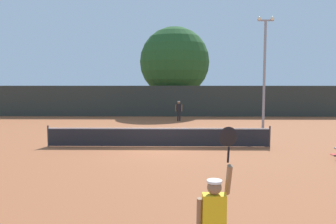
% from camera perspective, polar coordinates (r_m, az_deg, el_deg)
% --- Properties ---
extents(ground_plane, '(120.00, 120.00, 0.00)m').
position_cam_1_polar(ground_plane, '(16.90, -1.66, -5.96)').
color(ground_plane, '#9E5633').
extents(tennis_net, '(11.26, 0.08, 1.07)m').
position_cam_1_polar(tennis_net, '(16.80, -1.67, -4.24)').
color(tennis_net, '#232328').
rests_on(tennis_net, ground).
extents(perimeter_fence, '(34.53, 0.12, 2.90)m').
position_cam_1_polar(perimeter_fence, '(31.36, -0.46, 1.88)').
color(perimeter_fence, '#2D332D').
rests_on(perimeter_fence, ground).
extents(player_serving, '(0.67, 0.40, 2.55)m').
position_cam_1_polar(player_serving, '(5.71, 7.99, -16.94)').
color(player_serving, yellow).
rests_on(player_serving, ground).
extents(player_receiving, '(0.57, 0.25, 1.67)m').
position_cam_1_polar(player_receiving, '(27.62, 1.87, 0.55)').
color(player_receiving, black).
rests_on(player_receiving, ground).
extents(tennis_ball, '(0.07, 0.07, 0.07)m').
position_cam_1_polar(tennis_ball, '(20.67, -5.69, -3.83)').
color(tennis_ball, '#CCE033').
rests_on(tennis_ball, ground).
extents(spare_racket, '(0.28, 0.52, 0.04)m').
position_cam_1_polar(spare_racket, '(16.76, 26.56, -6.54)').
color(spare_racket, black).
rests_on(spare_racket, ground).
extents(light_pole, '(1.18, 0.28, 7.79)m').
position_cam_1_polar(light_pole, '(24.56, 16.21, 7.76)').
color(light_pole, gray).
rests_on(light_pole, ground).
extents(large_tree, '(7.20, 7.20, 8.91)m').
position_cam_1_polar(large_tree, '(34.84, 1.14, 8.56)').
color(large_tree, brown).
rests_on(large_tree, ground).
extents(parked_car_near, '(2.01, 4.25, 1.69)m').
position_cam_1_polar(parked_car_near, '(40.75, 9.66, 1.63)').
color(parked_car_near, navy).
rests_on(parked_car_near, ground).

